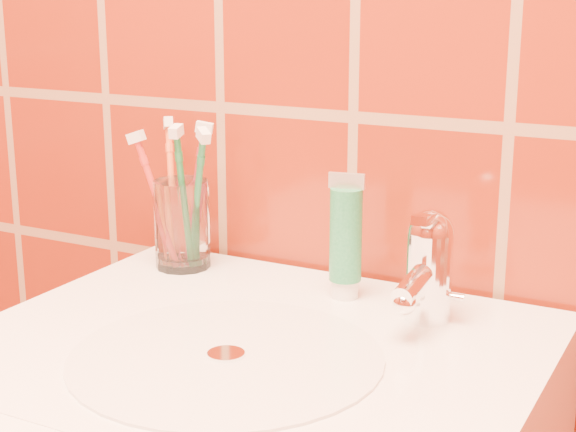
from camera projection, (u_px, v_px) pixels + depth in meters
The scene contains 8 objects.
glass_tumbler at pixel (182, 224), 1.09m from camera, with size 0.07×0.07×0.11m, color white.
toothpaste_tube at pixel (346, 240), 0.98m from camera, with size 0.04×0.04×0.14m.
faucet at pixel (428, 263), 0.91m from camera, with size 0.05×0.11×0.12m.
toothbrush_0 at pixel (183, 199), 1.06m from camera, with size 0.03×0.05×0.19m, color #1F753C, non-canonical shape.
toothbrush_1 at pixel (197, 201), 1.06m from camera, with size 0.07×0.06×0.19m, color #1F7443, non-canonical shape.
toothbrush_2 at pixel (172, 192), 1.11m from camera, with size 0.06×0.07×0.19m, color orange, non-canonical shape.
toothbrush_3 at pixel (194, 195), 1.09m from camera, with size 0.05×0.04×0.19m, color #A82437, non-canonical shape.
toothbrush_4 at pixel (158, 201), 1.08m from camera, with size 0.08×0.03×0.18m, color red, non-canonical shape.
Camera 1 is at (0.41, 0.25, 1.19)m, focal length 55.00 mm.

